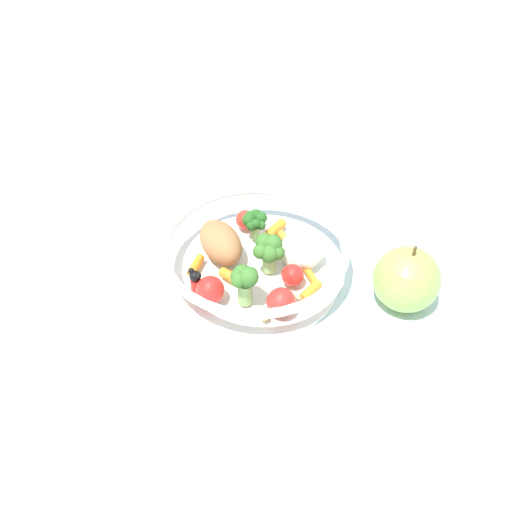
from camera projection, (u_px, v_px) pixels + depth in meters
The scene contains 4 objects.
ground_plane at pixel (252, 271), 0.66m from camera, with size 2.40×2.40×0.00m, color silver.
food_container at pixel (258, 256), 0.64m from camera, with size 0.22×0.22×0.07m.
loose_apple at pixel (406, 279), 0.60m from camera, with size 0.08×0.08×0.09m.
folded_napkin at pixel (86, 228), 0.72m from camera, with size 0.12×0.12×0.01m, color silver.
Camera 1 is at (-0.37, 0.29, 0.47)m, focal length 37.31 mm.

